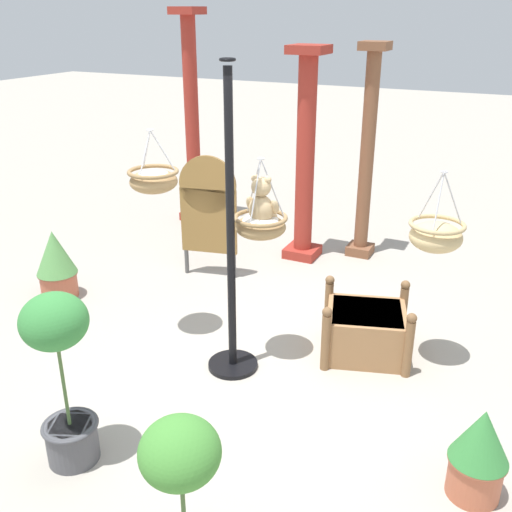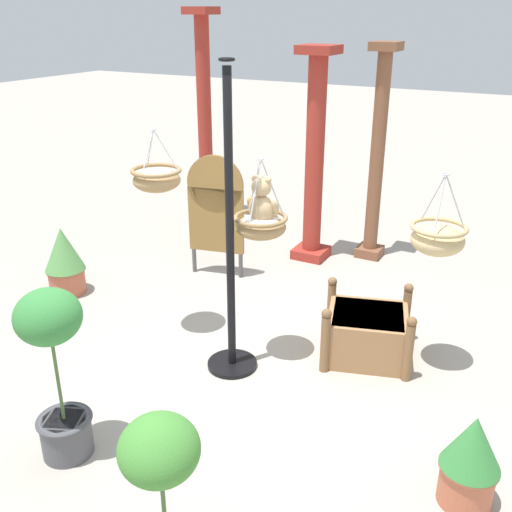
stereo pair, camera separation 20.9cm
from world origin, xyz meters
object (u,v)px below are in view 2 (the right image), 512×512
Objects in this scene: potted_plant_flowering_red at (470,459)px; greenhouse_pillar_left at (205,123)px; teddy_bear at (262,203)px; potted_plant_small_succulent at (163,495)px; hanging_basket_left_high at (157,178)px; display_sign_board at (216,206)px; hanging_basket_right_low at (438,238)px; greenhouse_pillar_far_back at (314,162)px; display_pole_central at (231,282)px; greenhouse_pillar_right at (377,160)px; hanging_basket_with_teddy at (261,225)px; wooden_planter_box at (367,332)px; potted_plant_tall_leafy at (64,260)px; potted_plant_fern_front at (55,364)px.

greenhouse_pillar_left is at bearing 138.69° from potted_plant_flowering_red.
teddy_bear is 0.38× the size of potted_plant_small_succulent.
greenhouse_pillar_left is at bearing 129.77° from teddy_bear.
hanging_basket_left_high reaches higher than display_sign_board.
potted_plant_flowering_red is at bearing -66.59° from hanging_basket_right_low.
greenhouse_pillar_far_back is 3.89× the size of potted_plant_flowering_red.
greenhouse_pillar_right is at bearing 84.82° from display_pole_central.
display_pole_central is at bearing 163.24° from potted_plant_flowering_red.
teddy_bear is 1.96m from display_sign_board.
hanging_basket_with_teddy is 1.42m from wooden_planter_box.
greenhouse_pillar_left reaches higher than display_sign_board.
hanging_basket_left_high is 0.19× the size of greenhouse_pillar_left.
wooden_planter_box is at bearing 36.55° from display_pole_central.
potted_plant_small_succulent reaches higher than potted_plant_tall_leafy.
teddy_bear is 0.44× the size of wooden_planter_box.
display_pole_central is 1.02× the size of greenhouse_pillar_far_back.
display_sign_board is (1.22, 1.21, 0.46)m from potted_plant_tall_leafy.
hanging_basket_with_teddy reaches higher than wooden_planter_box.
potted_plant_fern_front is at bearing -109.39° from teddy_bear.
greenhouse_pillar_far_back is 3.11m from potted_plant_tall_leafy.
hanging_basket_left_high is 0.59× the size of wooden_planter_box.
hanging_basket_right_low is at bearing 27.99° from display_pole_central.
display_pole_central is at bearing 72.47° from potted_plant_fern_front.
display_pole_central is at bearing 111.14° from potted_plant_small_succulent.
hanging_basket_right_low is at bearing 49.48° from potted_plant_fern_front.
potted_plant_fern_front is at bearing -91.38° from greenhouse_pillar_far_back.
greenhouse_pillar_right is 2.02× the size of potted_plant_fern_front.
potted_plant_small_succulent is (1.65, -2.22, -0.92)m from hanging_basket_left_high.
hanging_basket_left_high is 3.44m from greenhouse_pillar_left.
teddy_bear is 0.33× the size of potted_plant_fern_front.
wooden_planter_box is at bearing -22.31° from display_sign_board.
greenhouse_pillar_right is 2.61m from wooden_planter_box.
greenhouse_pillar_far_back is at bearing 135.35° from hanging_basket_right_low.
greenhouse_pillar_far_back is (-0.53, 2.39, -0.04)m from hanging_basket_with_teddy.
greenhouse_pillar_far_back is at bearing 48.28° from potted_plant_tall_leafy.
hanging_basket_left_high reaches higher than hanging_basket_right_low.
hanging_basket_with_teddy is 2.43m from potted_plant_small_succulent.
teddy_bear is at bearing -2.89° from potted_plant_tall_leafy.
greenhouse_pillar_right reaches higher than teddy_bear.
hanging_basket_left_high reaches higher than teddy_bear.
potted_plant_fern_front is at bearing -107.53° from display_pole_central.
greenhouse_pillar_right is at bearing 107.26° from wooden_planter_box.
hanging_basket_right_low is at bearing 22.01° from hanging_basket_with_teddy.
potted_plant_tall_leafy is (-2.37, 0.40, -0.44)m from display_pole_central.
teddy_bear is 0.64× the size of potted_plant_flowering_red.
display_pole_central reaches higher than potted_plant_small_succulent.
greenhouse_pillar_left reaches higher than potted_plant_fern_front.
potted_plant_flowering_red is at bearing -24.32° from hanging_basket_with_teddy.
display_pole_central is at bearing -81.86° from greenhouse_pillar_far_back.
display_pole_central reaches higher than hanging_basket_right_low.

